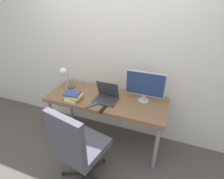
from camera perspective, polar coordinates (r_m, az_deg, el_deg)
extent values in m
plane|color=#514C47|center=(2.72, -4.47, -20.06)|extent=(12.00, 12.00, 0.00)
cube|color=silver|center=(2.52, 0.98, 11.73)|extent=(8.00, 0.05, 2.60)
cube|color=brown|center=(2.45, -2.11, -3.54)|extent=(1.68, 0.62, 0.06)
cylinder|color=gray|center=(2.85, -18.79, -9.34)|extent=(0.05, 0.05, 0.70)
cylinder|color=gray|center=(2.37, 14.18, -18.01)|extent=(0.05, 0.05, 0.70)
cylinder|color=gray|center=(3.17, -13.39, -4.31)|extent=(0.05, 0.05, 0.70)
cylinder|color=gray|center=(2.74, 15.70, -10.67)|extent=(0.05, 0.05, 0.70)
cube|color=#38383D|center=(2.38, -2.11, -3.50)|extent=(0.31, 0.25, 0.02)
cube|color=#2D2D33|center=(2.37, -2.12, -3.30)|extent=(0.26, 0.15, 0.00)
cube|color=#38383D|center=(2.38, -1.39, 0.09)|extent=(0.31, 0.09, 0.24)
cube|color=silver|center=(2.38, -1.41, 0.05)|extent=(0.27, 0.07, 0.21)
cylinder|color=#B7B7BC|center=(2.42, 10.23, -3.49)|extent=(0.15, 0.15, 0.01)
cylinder|color=#B7B7BC|center=(2.39, 10.34, -2.49)|extent=(0.04, 0.04, 0.09)
cube|color=#B7B7BC|center=(2.30, 10.79, 1.78)|extent=(0.51, 0.02, 0.33)
cube|color=navy|center=(2.29, 10.73, 1.65)|extent=(0.49, 0.00, 0.31)
cylinder|color=#4C4C51|center=(2.79, -13.11, 0.92)|extent=(0.12, 0.12, 0.02)
cylinder|color=#99999E|center=(2.66, -14.32, 3.31)|extent=(0.02, 0.16, 0.32)
sphere|color=white|center=(2.55, -15.63, 5.77)|extent=(0.10, 0.10, 0.10)
cylinder|color=black|center=(2.45, -5.69, -26.88)|extent=(0.29, 0.09, 0.03)
sphere|color=black|center=(2.60, -2.74, -22.22)|extent=(0.05, 0.05, 0.05)
cylinder|color=black|center=(2.55, -5.56, -23.74)|extent=(0.17, 0.26, 0.03)
sphere|color=black|center=(2.69, -10.09, -20.50)|extent=(0.05, 0.05, 0.05)
cylinder|color=black|center=(2.60, -9.36, -22.80)|extent=(0.21, 0.23, 0.03)
sphere|color=black|center=(2.56, -15.62, -24.97)|extent=(0.05, 0.05, 0.05)
cylinder|color=black|center=(2.53, -12.12, -25.15)|extent=(0.27, 0.14, 0.03)
cylinder|color=#2D2D33|center=(2.33, -8.98, -21.99)|extent=(0.04, 0.04, 0.40)
cube|color=#4C4C56|center=(2.15, -9.51, -17.84)|extent=(0.58, 0.59, 0.09)
cube|color=#4C4C56|center=(1.83, -14.93, -15.08)|extent=(0.47, 0.17, 0.53)
cube|color=silver|center=(2.46, -12.55, -2.86)|extent=(0.18, 0.19, 0.03)
cube|color=gold|center=(2.45, -12.43, -2.08)|extent=(0.23, 0.21, 0.03)
cube|color=#334C8C|center=(2.44, -12.91, -1.37)|extent=(0.22, 0.17, 0.03)
cube|color=#4C4C51|center=(2.28, -6.78, -5.21)|extent=(0.12, 0.15, 0.02)
cube|color=black|center=(2.20, -3.01, -6.42)|extent=(0.05, 0.15, 0.02)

